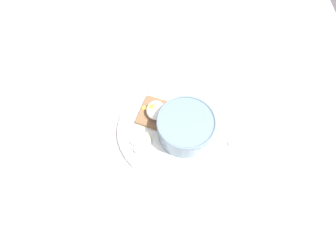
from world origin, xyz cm
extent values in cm
cube|color=beige|center=(0.00, 0.00, 1.00)|extent=(120.00, 120.00, 2.00)
cylinder|color=white|center=(0.00, 0.00, 2.50)|extent=(27.36, 27.36, 1.00)
torus|color=white|center=(0.00, 0.00, 3.30)|extent=(27.16, 27.16, 0.60)
cylinder|color=slate|center=(1.34, 4.40, 6.47)|extent=(14.47, 14.47, 6.94)
torus|color=slate|center=(1.34, 4.40, 9.94)|extent=(14.67, 14.67, 0.60)
cylinder|color=white|center=(1.34, 4.40, 5.99)|extent=(13.07, 13.07, 5.58)
ellipsoid|color=white|center=(1.34, 4.40, 8.58)|extent=(12.41, 12.41, 1.20)
ellipsoid|color=#8F614D|center=(1.94, 5.14, 8.84)|extent=(1.37, 1.47, 0.53)
ellipsoid|color=olive|center=(-2.01, 6.05, 8.99)|extent=(2.00, 2.26, 0.82)
ellipsoid|color=#AE8253|center=(2.71, 4.83, 8.94)|extent=(1.95, 1.63, 0.71)
cube|color=brown|center=(-4.47, -2.91, 4.05)|extent=(11.82, 11.82, 0.30)
cube|color=#9C714C|center=(-4.47, -2.91, 3.57)|extent=(11.59, 11.59, 1.15)
ellipsoid|color=white|center=(-4.47, -2.91, 5.72)|extent=(5.61, 5.12, 3.13)
sphere|color=yellow|center=(-4.88, -3.69, 6.46)|extent=(2.13, 2.13, 2.13)
ellipsoid|color=yellow|center=(-6.15, -6.07, 4.35)|extent=(1.78, 1.92, 0.36)
cylinder|color=beige|center=(2.91, -6.18, 3.83)|extent=(4.81, 4.89, 1.94)
cylinder|color=tan|center=(2.91, -6.18, 4.50)|extent=(0.86, 0.86, 0.23)
cylinder|color=beige|center=(5.47, -7.48, 3.71)|extent=(4.10, 4.02, 1.61)
cylinder|color=#B8B191|center=(5.47, -7.48, 4.32)|extent=(0.73, 0.72, 0.19)
cylinder|color=beige|center=(2.94, -8.61, 3.64)|extent=(3.53, 3.51, 1.30)
cylinder|color=#B7B593|center=(2.94, -8.61, 4.27)|extent=(0.63, 0.63, 0.13)
cylinder|color=beige|center=(0.72, -9.60, 3.58)|extent=(4.43, 4.38, 1.34)
cylinder|color=#B7AE89|center=(0.72, -9.60, 4.07)|extent=(0.79, 0.79, 0.19)
cylinder|color=silver|center=(5.25, 22.41, 2.40)|extent=(1.35, 10.28, 0.80)
ellipsoid|color=silver|center=(4.97, 17.29, 2.40)|extent=(2.59, 3.72, 0.70)
camera|label=1|loc=(28.49, -1.77, 67.07)|focal=28.00mm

